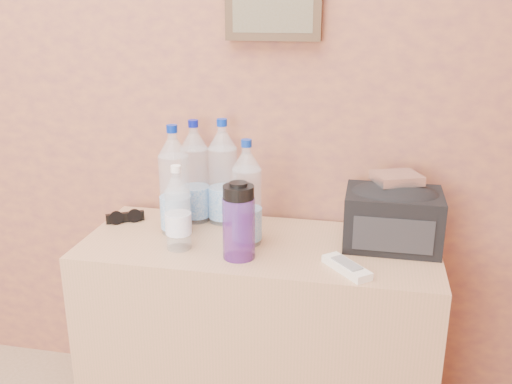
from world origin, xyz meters
TOP-DOWN VIEW (x-y plane):
  - dresser at (0.55, 1.75)m, footprint 1.09×0.46m
  - pet_large_a at (0.27, 1.79)m, footprint 0.10×0.10m
  - pet_large_b at (0.31, 1.90)m, footprint 0.09×0.09m
  - pet_large_c at (0.40, 1.91)m, footprint 0.10×0.10m
  - pet_large_d at (0.52, 1.75)m, footprint 0.09×0.09m
  - pet_small at (0.32, 1.67)m, footprint 0.07×0.07m
  - nalgene_bottle at (0.52, 1.64)m, footprint 0.09×0.09m
  - sunglasses at (0.08, 1.84)m, footprint 0.13×0.11m
  - ac_remote at (0.83, 1.61)m, footprint 0.15×0.16m
  - toiletry_bag at (0.95, 1.82)m, footprint 0.29×0.21m
  - foil_packet at (0.96, 1.84)m, footprint 0.16×0.15m

SIDE VIEW (x-z plane):
  - dresser at x=0.55m, z-range 0.00..0.68m
  - ac_remote at x=0.83m, z-range 0.68..0.70m
  - sunglasses at x=0.08m, z-range 0.68..0.72m
  - toiletry_bag at x=0.95m, z-range 0.68..0.88m
  - nalgene_bottle at x=0.52m, z-range 0.68..0.91m
  - pet_small at x=0.32m, z-range 0.67..0.93m
  - pet_large_d at x=0.52m, z-range 0.66..0.99m
  - pet_large_b at x=0.31m, z-range 0.66..1.01m
  - pet_large_a at x=0.27m, z-range 0.66..1.01m
  - pet_large_c at x=0.40m, z-range 0.66..1.01m
  - foil_packet at x=0.96m, z-range 0.88..0.90m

